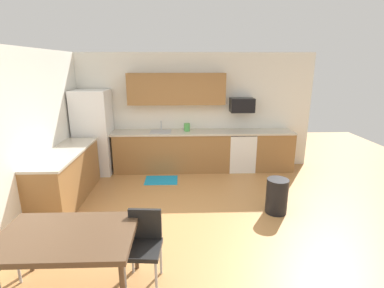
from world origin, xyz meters
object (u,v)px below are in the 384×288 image
at_px(dining_table, 66,239).
at_px(kettle, 187,128).
at_px(microwave, 242,105).
at_px(oven_range, 241,151).
at_px(chair_near_table, 144,241).
at_px(refrigerator, 94,133).
at_px(trash_bin, 277,196).

xyz_separation_m(dining_table, kettle, (1.33, 3.85, 0.33)).
relative_size(microwave, dining_table, 0.39).
relative_size(oven_range, chair_near_table, 1.07).
bearing_deg(refrigerator, oven_range, 1.35).
bearing_deg(microwave, oven_range, -90.00).
distance_m(trash_bin, kettle, 2.70).
distance_m(refrigerator, microwave, 3.44).
bearing_deg(microwave, dining_table, -123.66).
height_order(oven_range, trash_bin, oven_range).
xyz_separation_m(refrigerator, chair_near_table, (1.55, -3.52, -0.44)).
bearing_deg(oven_range, dining_table, -124.35).
bearing_deg(trash_bin, refrigerator, 150.61).
distance_m(chair_near_table, trash_bin, 2.54).
bearing_deg(kettle, oven_range, -2.25).
height_order(microwave, chair_near_table, microwave).
relative_size(refrigerator, chair_near_table, 2.23).
relative_size(refrigerator, microwave, 3.51).
relative_size(chair_near_table, kettle, 4.25).
height_order(microwave, dining_table, microwave).
bearing_deg(dining_table, trash_bin, 31.38).
relative_size(microwave, chair_near_table, 0.64).
bearing_deg(dining_table, kettle, 71.01).
distance_m(microwave, kettle, 1.37).
bearing_deg(chair_near_table, dining_table, -165.42).
bearing_deg(oven_range, refrigerator, -178.65).
bearing_deg(kettle, trash_bin, -55.58).
relative_size(refrigerator, trash_bin, 3.16).
relative_size(oven_range, microwave, 1.69).
bearing_deg(microwave, kettle, -177.75).
relative_size(microwave, kettle, 2.70).
distance_m(oven_range, kettle, 1.39).
xyz_separation_m(refrigerator, dining_table, (0.78, -3.72, -0.26)).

